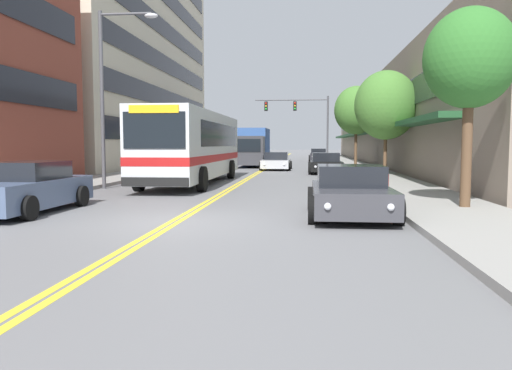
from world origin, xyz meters
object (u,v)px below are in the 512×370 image
object	(u,v)px
car_red_parked_left_near	(217,159)
street_tree_right_near	(470,59)
city_bus	(194,144)
car_charcoal_parked_right_mid	(318,156)
traffic_signal_mast	(302,115)
street_tree_right_far	(356,110)
car_dark_grey_parked_right_foreground	(350,193)
fire_hydrant	(385,181)
car_champagne_parked_left_far	(197,162)
box_truck	(253,147)
car_silver_moving_lead	(276,162)
car_slate_blue_parked_left_mid	(28,189)
car_black_parked_right_far	(326,164)
street_lamp_left_near	(111,82)
street_tree_right_mid	(386,105)

from	to	relation	value
car_red_parked_left_near	street_tree_right_near	xyz separation A→B (m)	(11.83, -27.66, 3.53)
city_bus	car_charcoal_parked_right_mid	size ratio (longest dim) A/B	2.88
traffic_signal_mast	street_tree_right_far	world-z (taller)	traffic_signal_mast
street_tree_right_far	car_charcoal_parked_right_mid	bearing A→B (deg)	97.49
car_dark_grey_parked_right_foreground	fire_hydrant	world-z (taller)	car_dark_grey_parked_right_foreground
car_champagne_parked_left_far	car_dark_grey_parked_right_foreground	bearing A→B (deg)	-67.61
box_truck	traffic_signal_mast	distance (m)	9.81
car_dark_grey_parked_right_foreground	car_charcoal_parked_right_mid	size ratio (longest dim) A/B	0.99
car_charcoal_parked_right_mid	car_silver_moving_lead	size ratio (longest dim) A/B	0.92
car_charcoal_parked_right_mid	street_tree_right_near	xyz separation A→B (m)	(3.03, -40.13, 3.48)
car_slate_blue_parked_left_mid	car_charcoal_parked_right_mid	world-z (taller)	car_slate_blue_parked_left_mid
car_charcoal_parked_right_mid	traffic_signal_mast	distance (m)	6.32
street_tree_right_far	fire_hydrant	bearing A→B (deg)	-92.32
car_red_parked_left_near	box_truck	size ratio (longest dim) A/B	0.60
box_truck	fire_hydrant	bearing A→B (deg)	-72.69
car_dark_grey_parked_right_foreground	street_tree_right_near	world-z (taller)	street_tree_right_near
car_dark_grey_parked_right_foreground	fire_hydrant	distance (m)	5.53
car_black_parked_right_far	street_lamp_left_near	xyz separation A→B (m)	(-9.29, -11.95, 3.79)
car_silver_moving_lead	street_tree_right_far	world-z (taller)	street_tree_right_far
car_black_parked_right_far	car_silver_moving_lead	world-z (taller)	car_black_parked_right_far
street_lamp_left_near	car_red_parked_left_near	bearing A→B (deg)	88.53
street_tree_right_near	car_slate_blue_parked_left_mid	bearing A→B (deg)	-174.28
street_tree_right_mid	street_tree_right_far	size ratio (longest dim) A/B	0.97
box_truck	street_tree_right_mid	size ratio (longest dim) A/B	1.25
car_red_parked_left_near	car_champagne_parked_left_far	distance (m)	7.81
car_red_parked_left_near	street_tree_right_mid	distance (m)	18.41
car_champagne_parked_left_far	car_red_parked_left_near	bearing A→B (deg)	89.91
street_tree_right_near	car_red_parked_left_near	bearing A→B (deg)	113.15
city_bus	car_champagne_parked_left_far	size ratio (longest dim) A/B	2.89
car_silver_moving_lead	street_tree_right_near	size ratio (longest dim) A/B	0.88
city_bus	car_red_parked_left_near	xyz separation A→B (m)	(-2.19, 18.35, -1.27)
city_bus	box_truck	xyz separation A→B (m)	(0.94, 17.89, -0.25)
car_dark_grey_parked_right_foreground	car_silver_moving_lead	world-z (taller)	car_dark_grey_parked_right_foreground
car_red_parked_left_near	street_tree_right_near	distance (m)	30.29
car_slate_blue_parked_left_mid	street_tree_right_near	world-z (taller)	street_tree_right_near
street_tree_right_near	car_black_parked_right_far	bearing A→B (deg)	99.73
street_lamp_left_near	car_dark_grey_parked_right_foreground	bearing A→B (deg)	-38.03
car_charcoal_parked_right_mid	street_tree_right_near	bearing A→B (deg)	-85.68
car_slate_blue_parked_left_mid	fire_hydrant	bearing A→B (deg)	27.13
car_slate_blue_parked_left_mid	street_tree_right_mid	size ratio (longest dim) A/B	0.83
fire_hydrant	street_tree_right_mid	bearing A→B (deg)	81.35
street_lamp_left_near	city_bus	bearing A→B (deg)	49.98
traffic_signal_mast	street_lamp_left_near	bearing A→B (deg)	-104.51
street_lamp_left_near	street_tree_right_mid	world-z (taller)	street_lamp_left_near
street_tree_right_mid	car_slate_blue_parked_left_mid	bearing A→B (deg)	-128.13
car_black_parked_right_far	traffic_signal_mast	world-z (taller)	traffic_signal_mast
car_champagne_parked_left_far	box_truck	distance (m)	8.05
car_charcoal_parked_right_mid	car_black_parked_right_far	xyz separation A→B (m)	(-0.06, -22.14, -0.03)
car_charcoal_parked_right_mid	fire_hydrant	xyz separation A→B (m)	(1.52, -36.00, -0.08)
city_bus	street_tree_right_mid	xyz separation A→B (m)	(9.62, 4.63, 2.12)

